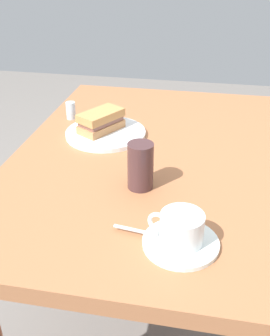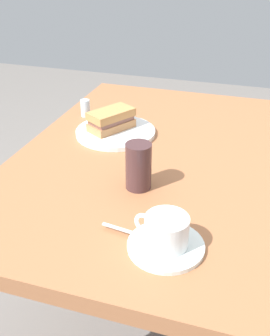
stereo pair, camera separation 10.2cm
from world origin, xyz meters
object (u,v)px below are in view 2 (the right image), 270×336
at_px(sandwich_plate, 116,132).
at_px(spoon, 130,232).
at_px(coffee_saucer, 166,246).
at_px(dining_table, 158,191).
at_px(sandwich_front, 111,120).
at_px(drinking_glass, 138,166).
at_px(salt_shaker, 85,108).
at_px(coffee_cup, 166,230).

distance_m(sandwich_plate, spoon, 0.51).
distance_m(sandwich_plate, coffee_saucer, 0.55).
xyz_separation_m(dining_table, sandwich_front, (-0.09, -0.18, 0.17)).
relative_size(coffee_saucer, drinking_glass, 1.31).
relative_size(sandwich_front, spoon, 1.63).
distance_m(coffee_saucer, salt_shaker, 0.73).
bearing_deg(dining_table, coffee_cup, 16.06).
bearing_deg(spoon, sandwich_front, -155.34).
bearing_deg(sandwich_plate, dining_table, 61.78).
height_order(sandwich_front, coffee_saucer, sandwich_front).
bearing_deg(sandwich_plate, salt_shaker, -125.94).
bearing_deg(sandwich_front, drinking_glass, 31.96).
bearing_deg(dining_table, spoon, 5.35).
distance_m(dining_table, drinking_glass, 0.26).
bearing_deg(coffee_cup, sandwich_front, -148.73).
height_order(sandwich_plate, coffee_saucer, sandwich_plate).
bearing_deg(coffee_saucer, sandwich_front, -148.61).
bearing_deg(salt_shaker, spoon, 31.40).
height_order(sandwich_front, coffee_cup, sandwich_front).
relative_size(coffee_cup, salt_shaker, 1.97).
bearing_deg(coffee_saucer, sandwich_plate, -149.70).
height_order(coffee_saucer, drinking_glass, drinking_glass).
height_order(dining_table, drinking_glass, drinking_glass).
xyz_separation_m(sandwich_plate, sandwich_front, (-0.00, -0.01, 0.04)).
distance_m(sandwich_plate, coffee_cup, 0.55).
xyz_separation_m(dining_table, coffee_saucer, (0.39, 0.11, 0.13)).
xyz_separation_m(sandwich_front, coffee_cup, (0.48, 0.29, -0.00)).
relative_size(dining_table, sandwich_plate, 4.44).
height_order(coffee_cup, spoon, coffee_cup).
bearing_deg(salt_shaker, drinking_glass, 38.83).
bearing_deg(sandwich_front, coffee_saucer, 31.39).
xyz_separation_m(sandwich_plate, coffee_saucer, (0.48, 0.28, -0.00)).
bearing_deg(salt_shaker, coffee_saucer, 36.19).
distance_m(sandwich_plate, salt_shaker, 0.19).
relative_size(spoon, salt_shaker, 1.68).
relative_size(coffee_cup, spoon, 1.17).
relative_size(spoon, drinking_glass, 0.83).
distance_m(coffee_cup, salt_shaker, 0.73).
xyz_separation_m(sandwich_front, salt_shaker, (-0.10, -0.13, -0.02)).
distance_m(sandwich_plate, sandwich_front, 0.04).
bearing_deg(drinking_glass, salt_shaker, -141.17).
height_order(dining_table, sandwich_front, sandwich_front).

